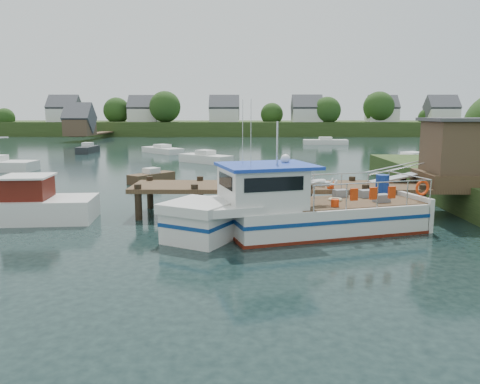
{
  "coord_description": "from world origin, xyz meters",
  "views": [
    {
      "loc": [
        -0.81,
        -21.54,
        4.69
      ],
      "look_at": [
        -1.0,
        -1.5,
        1.3
      ],
      "focal_mm": 35.0,
      "sensor_mm": 36.0,
      "label": 1
    }
  ],
  "objects_px": {
    "lobster_boat": "(294,210)",
    "moored_d": "(162,150)",
    "work_boat": "(8,207)",
    "dock": "(403,167)",
    "moored_b": "(205,158)",
    "moored_e": "(88,149)",
    "moored_far": "(325,142)",
    "moored_rowboat": "(152,177)",
    "moored_c": "(413,159)"
  },
  "relations": [
    {
      "from": "dock",
      "to": "work_boat",
      "type": "height_order",
      "value": "dock"
    },
    {
      "from": "lobster_boat",
      "to": "moored_d",
      "type": "distance_m",
      "value": 39.22
    },
    {
      "from": "moored_c",
      "to": "dock",
      "type": "bearing_deg",
      "value": -131.91
    },
    {
      "from": "work_boat",
      "to": "moored_d",
      "type": "height_order",
      "value": "work_boat"
    },
    {
      "from": "moored_b",
      "to": "moored_e",
      "type": "height_order",
      "value": "moored_e"
    },
    {
      "from": "moored_far",
      "to": "moored_b",
      "type": "distance_m",
      "value": 31.24
    },
    {
      "from": "lobster_boat",
      "to": "moored_c",
      "type": "height_order",
      "value": "lobster_boat"
    },
    {
      "from": "dock",
      "to": "moored_rowboat",
      "type": "distance_m",
      "value": 17.18
    },
    {
      "from": "moored_rowboat",
      "to": "moored_d",
      "type": "distance_m",
      "value": 23.83
    },
    {
      "from": "work_boat",
      "to": "moored_rowboat",
      "type": "distance_m",
      "value": 12.52
    },
    {
      "from": "moored_c",
      "to": "moored_far",
      "type": "bearing_deg",
      "value": 76.98
    },
    {
      "from": "moored_b",
      "to": "moored_e",
      "type": "distance_m",
      "value": 18.65
    },
    {
      "from": "dock",
      "to": "moored_d",
      "type": "bearing_deg",
      "value": 116.77
    },
    {
      "from": "lobster_boat",
      "to": "moored_b",
      "type": "bearing_deg",
      "value": 84.89
    },
    {
      "from": "moored_b",
      "to": "moored_d",
      "type": "relative_size",
      "value": 0.91
    },
    {
      "from": "work_boat",
      "to": "moored_e",
      "type": "height_order",
      "value": "work_boat"
    },
    {
      "from": "work_boat",
      "to": "moored_e",
      "type": "bearing_deg",
      "value": 97.35
    },
    {
      "from": "work_boat",
      "to": "moored_far",
      "type": "bearing_deg",
      "value": 60.46
    },
    {
      "from": "moored_e",
      "to": "moored_rowboat",
      "type": "bearing_deg",
      "value": -72.5
    },
    {
      "from": "lobster_boat",
      "to": "moored_e",
      "type": "relative_size",
      "value": 2.39
    },
    {
      "from": "dock",
      "to": "lobster_boat",
      "type": "height_order",
      "value": "lobster_boat"
    },
    {
      "from": "lobster_boat",
      "to": "moored_b",
      "type": "relative_size",
      "value": 1.98
    },
    {
      "from": "work_boat",
      "to": "moored_e",
      "type": "distance_m",
      "value": 36.67
    },
    {
      "from": "work_boat",
      "to": "dock",
      "type": "bearing_deg",
      "value": -0.36
    },
    {
      "from": "lobster_boat",
      "to": "moored_e",
      "type": "height_order",
      "value": "lobster_boat"
    },
    {
      "from": "moored_rowboat",
      "to": "moored_e",
      "type": "height_order",
      "value": "moored_e"
    },
    {
      "from": "moored_b",
      "to": "moored_e",
      "type": "xyz_separation_m",
      "value": [
        -14.95,
        11.14,
        0.01
      ]
    },
    {
      "from": "dock",
      "to": "work_boat",
      "type": "bearing_deg",
      "value": -174.56
    },
    {
      "from": "dock",
      "to": "lobster_boat",
      "type": "bearing_deg",
      "value": -145.87
    },
    {
      "from": "moored_rowboat",
      "to": "moored_c",
      "type": "height_order",
      "value": "moored_c"
    },
    {
      "from": "moored_far",
      "to": "dock",
      "type": "bearing_deg",
      "value": -108.96
    },
    {
      "from": "moored_far",
      "to": "moored_c",
      "type": "relative_size",
      "value": 0.99
    },
    {
      "from": "moored_rowboat",
      "to": "moored_e",
      "type": "relative_size",
      "value": 0.75
    },
    {
      "from": "lobster_boat",
      "to": "moored_d",
      "type": "relative_size",
      "value": 1.81
    },
    {
      "from": "moored_rowboat",
      "to": "lobster_boat",
      "type": "bearing_deg",
      "value": -81.07
    },
    {
      "from": "moored_c",
      "to": "moored_d",
      "type": "distance_m",
      "value": 27.93
    },
    {
      "from": "dock",
      "to": "moored_rowboat",
      "type": "xyz_separation_m",
      "value": [
        -13.7,
        10.2,
        -1.88
      ]
    },
    {
      "from": "lobster_boat",
      "to": "moored_rowboat",
      "type": "height_order",
      "value": "lobster_boat"
    },
    {
      "from": "dock",
      "to": "work_boat",
      "type": "xyz_separation_m",
      "value": [
        -17.65,
        -1.68,
        -1.57
      ]
    },
    {
      "from": "lobster_boat",
      "to": "moored_far",
      "type": "bearing_deg",
      "value": 61.88
    },
    {
      "from": "lobster_boat",
      "to": "moored_d",
      "type": "bearing_deg",
      "value": 90.16
    },
    {
      "from": "moored_far",
      "to": "moored_b",
      "type": "height_order",
      "value": "moored_b"
    },
    {
      "from": "moored_b",
      "to": "moored_c",
      "type": "distance_m",
      "value": 19.8
    },
    {
      "from": "dock",
      "to": "moored_d",
      "type": "height_order",
      "value": "dock"
    },
    {
      "from": "moored_far",
      "to": "moored_e",
      "type": "bearing_deg",
      "value": -166.37
    },
    {
      "from": "lobster_boat",
      "to": "moored_rowboat",
      "type": "distance_m",
      "value": 16.16
    },
    {
      "from": "work_boat",
      "to": "moored_c",
      "type": "distance_m",
      "value": 36.22
    },
    {
      "from": "work_boat",
      "to": "moored_b",
      "type": "xyz_separation_m",
      "value": [
        6.61,
        24.57,
        -0.22
      ]
    },
    {
      "from": "lobster_boat",
      "to": "moored_b",
      "type": "height_order",
      "value": "lobster_boat"
    },
    {
      "from": "dock",
      "to": "moored_b",
      "type": "relative_size",
      "value": 3.06
    }
  ]
}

